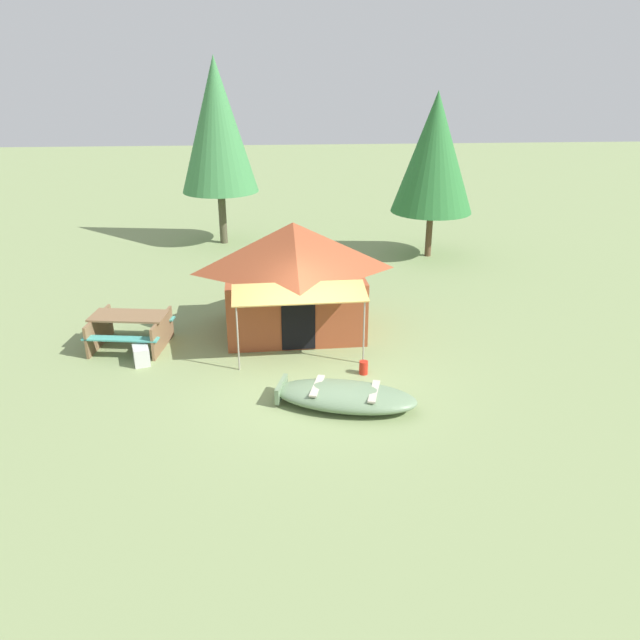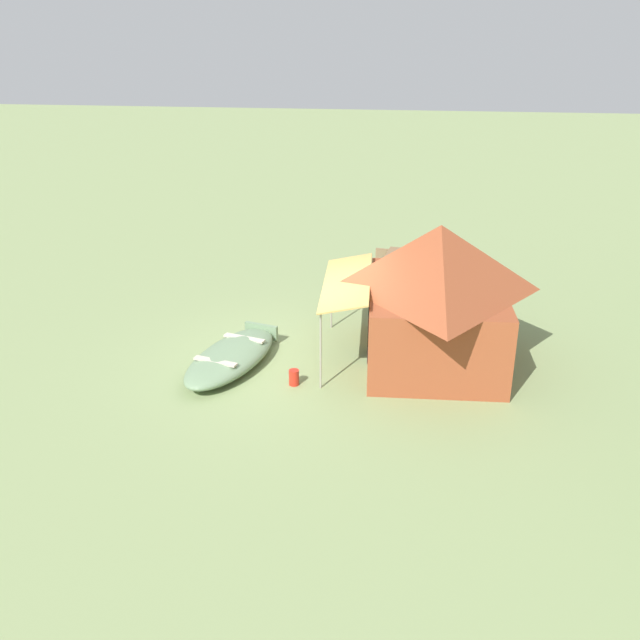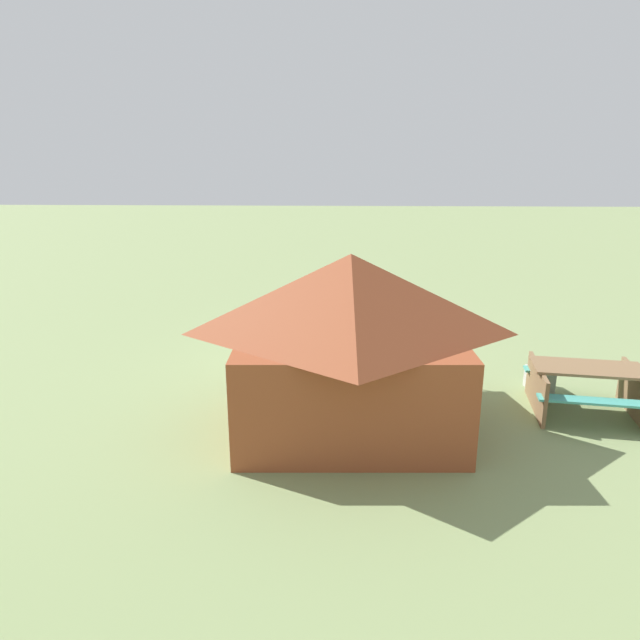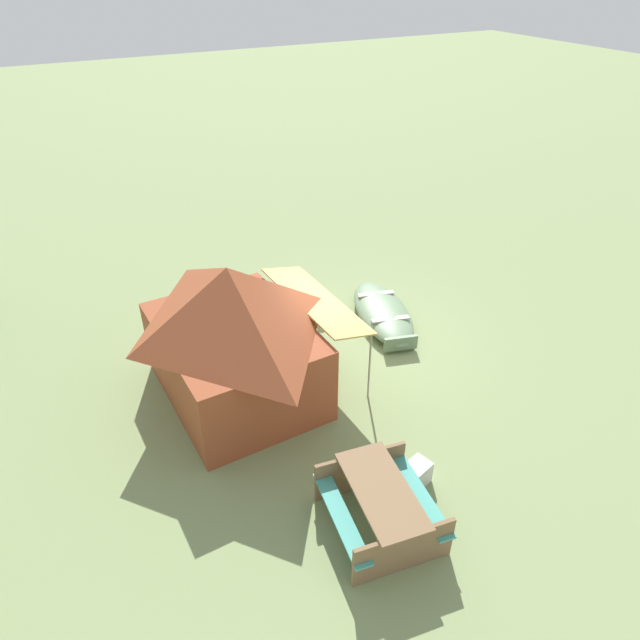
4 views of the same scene
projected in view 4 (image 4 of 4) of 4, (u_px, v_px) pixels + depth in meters
The scene contains 6 objects.
ground_plane at pixel (344, 346), 12.18m from camera, with size 80.00×80.00×0.00m, color #80935D.
beached_rowboat at pixel (383, 312), 12.91m from camera, with size 2.94×1.82×0.41m.
canvas_cabin_tent at pixel (233, 332), 10.18m from camera, with size 3.55×3.58×2.68m.
picnic_table at pixel (381, 503), 8.16m from camera, with size 1.88×1.70×0.79m.
cooler_box at pixel (415, 475), 8.97m from camera, with size 0.48×0.32×0.40m, color silver.
fuel_can at pixel (321, 318), 12.85m from camera, with size 0.18×0.18×0.29m, color red.
Camera 4 is at (-8.50, 5.06, 7.15)m, focal length 32.14 mm.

